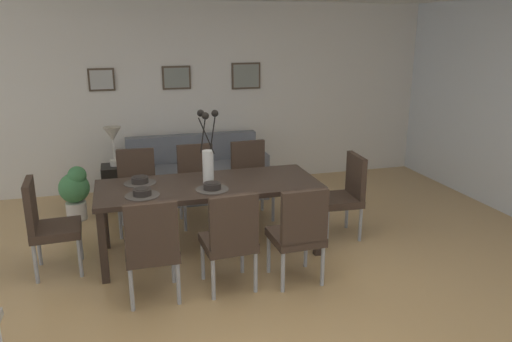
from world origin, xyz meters
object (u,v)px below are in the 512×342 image
Objects in this scene: dining_chair_far_left at (230,236)px; dining_chair_head_west at (46,222)px; framed_picture_right at (246,76)px; centerpiece_vase at (208,156)px; dining_chair_mid_right at (251,176)px; bowl_near_left at (142,192)px; bowl_near_right at (140,179)px; potted_plant at (75,190)px; dining_chair_far_right at (197,180)px; dining_chair_mid_left at (299,231)px; framed_picture_left at (101,80)px; bowl_far_left at (212,186)px; dining_chair_near_left at (152,245)px; side_table at (117,185)px; framed_picture_center at (177,78)px; table_lamp at (113,138)px; sofa at (196,176)px; dining_chair_head_east at (345,192)px; dining_chair_near_right at (137,186)px; dining_table at (209,190)px.

dining_chair_far_left is 1.76m from dining_chair_head_west.
centerpiece_vase is at bearing -113.42° from framed_picture_right.
bowl_near_left is at bearing -141.37° from dining_chair_mid_right.
bowl_near_right is 0.25× the size of potted_plant.
dining_chair_far_right is 1.84m from dining_chair_mid_left.
dining_chair_mid_left is 3.73m from framed_picture_left.
dining_chair_head_west is at bearing 173.87° from bowl_far_left.
dining_chair_mid_left is at bearing -2.04° from dining_chair_near_left.
side_table is 1.22× the size of framed_picture_right.
framed_picture_left is (-1.02, 1.44, 1.06)m from dining_chair_far_right.
bowl_near_right is (0.88, 0.23, 0.27)m from dining_chair_head_west.
framed_picture_left is 1.00m from framed_picture_center.
framed_picture_right is at bearing 15.97° from side_table.
dining_chair_mid_left is at bearing -4.24° from dining_chair_far_left.
dining_chair_far_right is 1.10m from bowl_far_left.
dining_chair_head_west is 1.37× the size of potted_plant.
dining_chair_far_right is at bearing -43.99° from side_table.
bowl_far_left is 0.33× the size of table_lamp.
dining_chair_far_left is 1.37× the size of potted_plant.
bowl_near_left is 0.66m from bowl_far_left.
dining_chair_far_left is 0.50× the size of sofa.
dining_chair_near_left is at bearing -111.06° from dining_chair_far_right.
side_table is at bearing 0.00° from table_lamp.
bowl_far_left is 2.81m from framed_picture_right.
dining_chair_head_east is at bearing -77.35° from framed_picture_right.
framed_picture_center is at bearing 107.71° from sofa.
dining_chair_head_west is 1.25× the size of centerpiece_vase.
dining_chair_head_west is at bearing -149.94° from dining_chair_far_right.
dining_chair_near_right is 1.00× the size of dining_chair_head_east.
dining_chair_head_west is 5.41× the size of bowl_near_left.
sofa is (-1.36, 1.82, -0.23)m from dining_chair_head_east.
bowl_near_left is at bearing -104.76° from framed_picture_center.
dining_chair_near_right is 1.00× the size of dining_chair_mid_left.
sofa is 2.73× the size of potted_plant.
dining_chair_mid_right is 5.41× the size of bowl_far_left.
centerpiece_vase is (-0.64, 0.87, 0.51)m from dining_chair_mid_left.
centerpiece_vase is (0.68, -0.82, 0.51)m from dining_chair_near_right.
dining_chair_far_right is 5.41× the size of bowl_near_right.
dining_chair_mid_left is at bearing -20.90° from dining_chair_head_west.
centerpiece_vase is at bearing -62.66° from table_lamp.
dining_chair_near_right is 1.22m from dining_chair_head_west.
framed_picture_center is (-0.02, 1.44, 1.06)m from dining_chair_far_right.
dining_chair_mid_right is at bearing -61.40° from sofa.
table_lamp is (-1.55, 2.63, 0.38)m from dining_chair_mid_left.
framed_picture_center is (0.00, 2.50, 0.79)m from bowl_far_left.
dining_chair_head_west is 2.17× the size of framed_picture_right.
dining_chair_near_right reaches higher than dining_table.
dining_chair_near_right and dining_chair_far_right have the same top height.
sofa reaches higher than dining_table.
centerpiece_vase is 1.44× the size of table_lamp.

